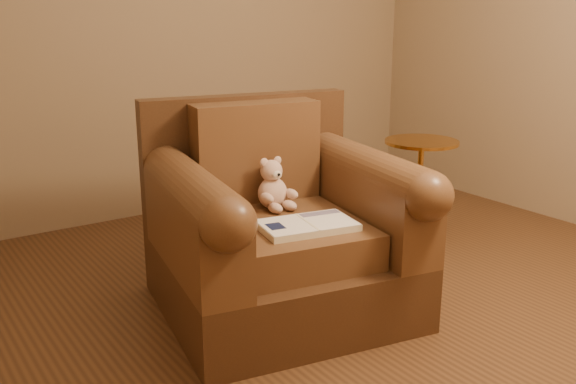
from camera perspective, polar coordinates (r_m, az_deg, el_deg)
floor at (r=3.30m, az=6.93°, el=-9.72°), size 4.00×4.00×0.00m
armchair at (r=3.11m, az=-0.94°, el=-3.51°), size 1.28×1.23×1.00m
teddy_bear at (r=3.15m, az=-1.27°, el=0.29°), size 0.19×0.21×0.26m
guidebook at (r=2.87m, az=1.72°, el=-2.98°), size 0.46×0.33×0.03m
side_table at (r=4.14m, az=11.58°, el=0.51°), size 0.46×0.46×0.64m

